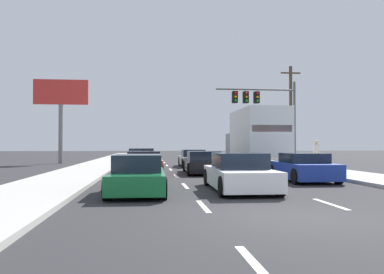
# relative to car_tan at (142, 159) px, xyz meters

# --- Properties ---
(ground_plane) EXTENTS (140.00, 140.00, 0.00)m
(ground_plane) POSITION_rel_car_tan_xyz_m (3.56, 5.49, -0.60)
(ground_plane) COLOR #2B2B2D
(sidewalk_right) EXTENTS (3.07, 80.00, 0.14)m
(sidewalk_right) POSITION_rel_car_tan_xyz_m (10.34, 0.49, -0.53)
(sidewalk_right) COLOR #B2AFA8
(sidewalk_right) RESTS_ON ground_plane
(sidewalk_left) EXTENTS (3.07, 80.00, 0.14)m
(sidewalk_left) POSITION_rel_car_tan_xyz_m (-3.23, 0.49, -0.53)
(sidewalk_left) COLOR #B2AFA8
(sidewalk_left) RESTS_ON ground_plane
(lane_markings) EXTENTS (3.54, 52.00, 0.01)m
(lane_markings) POSITION_rel_car_tan_xyz_m (3.56, 2.21, -0.60)
(lane_markings) COLOR silver
(lane_markings) RESTS_ON ground_plane
(car_tan) EXTENTS (2.03, 4.58, 1.33)m
(car_tan) POSITION_rel_car_tan_xyz_m (0.00, 0.00, 0.00)
(car_tan) COLOR tan
(car_tan) RESTS_ON ground_plane
(car_red) EXTENTS (2.04, 4.39, 1.24)m
(car_red) POSITION_rel_car_tan_xyz_m (0.25, -7.16, -0.03)
(car_red) COLOR red
(car_red) RESTS_ON ground_plane
(car_green) EXTENTS (1.86, 4.63, 1.25)m
(car_green) POSITION_rel_car_tan_xyz_m (0.11, -14.73, -0.03)
(car_green) COLOR #196B38
(car_green) RESTS_ON ground_plane
(car_silver) EXTENTS (1.89, 4.44, 1.23)m
(car_silver) POSITION_rel_car_tan_xyz_m (3.65, 0.45, -0.04)
(car_silver) COLOR #B7BABF
(car_silver) RESTS_ON ground_plane
(car_black) EXTENTS (2.07, 4.73, 1.23)m
(car_black) POSITION_rel_car_tan_xyz_m (3.44, -6.36, -0.05)
(car_black) COLOR black
(car_black) RESTS_ON ground_plane
(car_white) EXTENTS (2.03, 4.61, 1.29)m
(car_white) POSITION_rel_car_tan_xyz_m (3.58, -14.46, -0.03)
(car_white) COLOR white
(car_white) RESTS_ON ground_plane
(box_truck) EXTENTS (2.72, 7.46, 3.69)m
(box_truck) POSITION_rel_car_tan_xyz_m (7.09, -3.88, 1.49)
(box_truck) COLOR white
(box_truck) RESTS_ON ground_plane
(car_blue) EXTENTS (2.03, 4.10, 1.21)m
(car_blue) POSITION_rel_car_tan_xyz_m (7.17, -11.28, -0.04)
(car_blue) COLOR #1E389E
(car_blue) RESTS_ON ground_plane
(traffic_signal_mast) EXTENTS (6.72, 0.69, 6.83)m
(traffic_signal_mast) POSITION_rel_car_tan_xyz_m (9.49, 3.68, 4.44)
(traffic_signal_mast) COLOR #595B56
(traffic_signal_mast) RESTS_ON ground_plane
(utility_pole_mid) EXTENTS (1.80, 0.28, 8.59)m
(utility_pole_mid) POSITION_rel_car_tan_xyz_m (13.08, 6.04, 3.83)
(utility_pole_mid) COLOR brown
(utility_pole_mid) RESTS_ON ground_plane
(roadside_billboard) EXTENTS (4.51, 0.36, 7.10)m
(roadside_billboard) POSITION_rel_car_tan_xyz_m (-6.91, 6.43, 4.54)
(roadside_billboard) COLOR slate
(roadside_billboard) RESTS_ON ground_plane
(pedestrian_near_corner) EXTENTS (0.38, 0.38, 1.68)m
(pedestrian_near_corner) POSITION_rel_car_tan_xyz_m (9.97, -6.28, 0.37)
(pedestrian_near_corner) COLOR #3F3F42
(pedestrian_near_corner) RESTS_ON sidewalk_right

